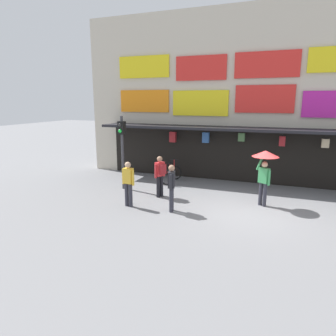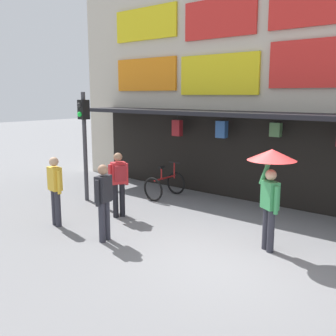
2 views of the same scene
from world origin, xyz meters
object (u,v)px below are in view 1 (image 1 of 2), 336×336
at_px(traffic_light_near, 122,141).
at_px(bicycle_parked, 171,174).
at_px(pedestrian_in_green, 160,173).
at_px(pedestrian_in_purple, 128,181).
at_px(pedestrian_in_white, 172,185).
at_px(pedestrian_with_umbrella, 265,163).

relative_size(traffic_light_near, bicycle_parked, 2.73).
distance_m(pedestrian_in_green, pedestrian_in_purple, 1.58).
distance_m(bicycle_parked, pedestrian_in_white, 3.92).
bearing_deg(pedestrian_with_umbrella, pedestrian_in_green, -174.53).
height_order(bicycle_parked, pedestrian_in_white, pedestrian_in_white).
relative_size(pedestrian_in_white, pedestrian_in_purple, 1.00).
distance_m(traffic_light_near, pedestrian_in_purple, 2.64).
height_order(pedestrian_in_white, pedestrian_in_purple, same).
bearing_deg(traffic_light_near, pedestrian_in_white, -32.54).
bearing_deg(traffic_light_near, pedestrian_in_green, -14.87).
bearing_deg(pedestrian_with_umbrella, pedestrian_in_white, -149.51).
relative_size(bicycle_parked, pedestrian_in_green, 0.70).
bearing_deg(bicycle_parked, pedestrian_in_white, -69.58).
distance_m(bicycle_parked, pedestrian_in_purple, 3.76).
height_order(bicycle_parked, pedestrian_in_green, pedestrian_in_green).
xyz_separation_m(traffic_light_near, pedestrian_with_umbrella, (5.94, -0.15, -0.50)).
height_order(traffic_light_near, bicycle_parked, traffic_light_near).
distance_m(bicycle_parked, pedestrian_with_umbrella, 4.88).
distance_m(traffic_light_near, pedestrian_in_white, 3.72).
xyz_separation_m(traffic_light_near, pedestrian_in_green, (1.98, -0.53, -1.16)).
bearing_deg(pedestrian_in_green, pedestrian_with_umbrella, 5.47).
relative_size(bicycle_parked, pedestrian_with_umbrella, 0.56).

